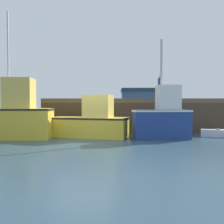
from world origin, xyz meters
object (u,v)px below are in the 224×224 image
object	(u,v)px
rowboat	(218,133)
fishing_boat_mid	(162,118)
dockworker	(160,87)
fishing_boat_near_left	(10,117)
fishing_boat_near_right	(91,122)

from	to	relation	value
rowboat	fishing_boat_mid	bearing A→B (deg)	-166.95
rowboat	dockworker	bearing A→B (deg)	113.93
fishing_boat_near_left	dockworker	bearing A→B (deg)	32.97
fishing_boat_mid	rowboat	distance (m)	3.13
fishing_boat_near_right	dockworker	world-z (taller)	dockworker
fishing_boat_near_left	fishing_boat_near_right	bearing A→B (deg)	7.43
fishing_boat_near_left	fishing_boat_near_right	distance (m)	3.89
fishing_boat_mid	rowboat	xyz separation A→B (m)	(2.95, 0.68, -0.80)
fishing_boat_near_left	fishing_boat_near_right	xyz separation A→B (m)	(3.85, 0.50, -0.29)
fishing_boat_near_left	rowboat	world-z (taller)	fishing_boat_near_left
fishing_boat_near_left	fishing_boat_mid	xyz separation A→B (m)	(7.29, -0.01, -0.06)
fishing_boat_near_right	dockworker	xyz separation A→B (m)	(4.33, 4.81, 2.06)
fishing_boat_mid	fishing_boat_near_right	bearing A→B (deg)	171.60
fishing_boat_mid	dockworker	distance (m)	5.69
fishing_boat_near_left	fishing_boat_mid	world-z (taller)	fishing_boat_near_left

